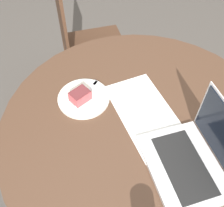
% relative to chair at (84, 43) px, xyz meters
% --- Properties ---
extents(ground_plane, '(12.00, 12.00, 0.00)m').
position_rel_chair_xyz_m(ground_plane, '(0.87, -0.21, -0.50)').
color(ground_plane, '#4C4742').
extents(dining_table, '(1.15, 1.15, 0.75)m').
position_rel_chair_xyz_m(dining_table, '(0.87, -0.21, 0.10)').
color(dining_table, '#4C3323').
rests_on(dining_table, ground_plane).
extents(chair, '(0.53, 0.53, 0.99)m').
position_rel_chair_xyz_m(chair, '(0.00, 0.00, 0.00)').
color(chair, '#472D1E').
rests_on(chair, ground_plane).
extents(paper_document, '(0.45, 0.29, 0.00)m').
position_rel_chair_xyz_m(paper_document, '(0.85, -0.18, 0.26)').
color(paper_document, white).
rests_on(paper_document, dining_table).
extents(plate, '(0.22, 0.22, 0.01)m').
position_rel_chair_xyz_m(plate, '(0.63, -0.35, 0.26)').
color(plate, silver).
rests_on(plate, dining_table).
extents(cake_slice, '(0.07, 0.09, 0.05)m').
position_rel_chair_xyz_m(cake_slice, '(0.64, -0.36, 0.29)').
color(cake_slice, '#B74C51').
rests_on(cake_slice, plate).
extents(fork, '(0.09, 0.16, 0.00)m').
position_rel_chair_xyz_m(fork, '(0.62, -0.31, 0.27)').
color(fork, silver).
rests_on(fork, plate).
extents(laptop, '(0.38, 0.33, 0.24)m').
position_rel_chair_xyz_m(laptop, '(1.12, -0.19, 0.30)').
color(laptop, silver).
rests_on(laptop, dining_table).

